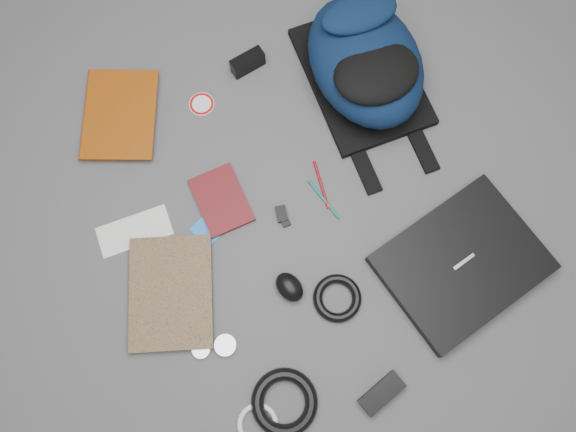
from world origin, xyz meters
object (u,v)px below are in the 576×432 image
object	(u,v)px
backpack	(365,61)
mouse	(289,287)
compact_camera	(248,62)
dvd_case	(221,200)
comic_book	(129,295)
power_brick	(382,393)
laptop	(462,263)
textbook_red	(84,115)

from	to	relation	value
backpack	mouse	size ratio (longest dim) A/B	5.45
backpack	compact_camera	distance (m)	0.34
mouse	dvd_case	bearing A→B (deg)	88.55
comic_book	dvd_case	world-z (taller)	comic_book
backpack	dvd_case	size ratio (longest dim) A/B	2.59
comic_book	power_brick	xyz separation A→B (m)	(0.53, -0.43, 0.00)
laptop	comic_book	distance (m)	0.87
backpack	textbook_red	world-z (taller)	backpack
dvd_case	comic_book	bearing A→B (deg)	-156.26
dvd_case	laptop	bearing A→B (deg)	-39.87
comic_book	laptop	bearing A→B (deg)	2.20
backpack	laptop	xyz separation A→B (m)	(0.06, -0.59, -0.08)
laptop	compact_camera	distance (m)	0.81
textbook_red	compact_camera	distance (m)	0.48
comic_book	mouse	xyz separation A→B (m)	(0.40, -0.11, 0.01)
laptop	dvd_case	world-z (taller)	laptop
backpack	laptop	bearing A→B (deg)	-86.98
textbook_red	power_brick	bearing A→B (deg)	-42.34
backpack	comic_book	world-z (taller)	backpack
mouse	power_brick	world-z (taller)	mouse
compact_camera	dvd_case	bearing A→B (deg)	-131.43
textbook_red	compact_camera	xyz separation A→B (m)	(0.48, 0.01, 0.01)
laptop	compact_camera	world-z (taller)	compact_camera
textbook_red	dvd_case	bearing A→B (deg)	-31.75
laptop	dvd_case	bearing A→B (deg)	129.67
compact_camera	mouse	size ratio (longest dim) A/B	1.17
comic_book	compact_camera	distance (m)	0.72
laptop	power_brick	size ratio (longest dim) A/B	3.41
laptop	textbook_red	world-z (taller)	laptop
textbook_red	power_brick	distance (m)	1.10
comic_book	power_brick	bearing A→B (deg)	-23.94
textbook_red	comic_book	distance (m)	0.53
dvd_case	textbook_red	bearing A→B (deg)	123.25
comic_book	dvd_case	size ratio (longest dim) A/B	1.67
textbook_red	dvd_case	distance (m)	0.46
backpack	laptop	size ratio (longest dim) A/B	1.16
dvd_case	power_brick	size ratio (longest dim) A/B	1.53
dvd_case	compact_camera	distance (m)	0.41
backpack	textbook_red	xyz separation A→B (m)	(-0.78, 0.13, -0.08)
laptop	dvd_case	size ratio (longest dim) A/B	2.23
laptop	mouse	world-z (taller)	mouse
dvd_case	compact_camera	size ratio (longest dim) A/B	1.80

